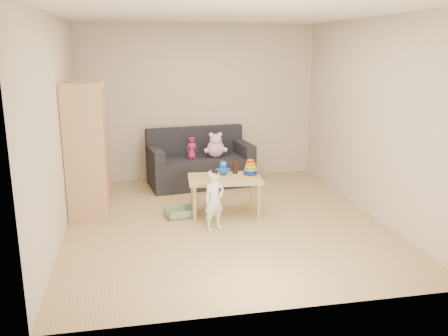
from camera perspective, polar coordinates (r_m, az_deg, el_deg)
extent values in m
plane|color=tan|center=(6.28, -0.01, -6.34)|extent=(4.50, 4.50, 0.00)
plane|color=white|center=(5.89, -0.01, 18.07)|extent=(4.50, 4.50, 0.00)
plane|color=beige|center=(8.15, -3.08, 7.84)|extent=(4.00, 0.00, 4.00)
plane|color=beige|center=(3.80, 6.50, 0.35)|extent=(4.00, 0.00, 4.00)
plane|color=beige|center=(5.90, -19.50, 4.59)|extent=(0.00, 4.50, 4.50)
plane|color=beige|center=(6.62, 17.32, 5.73)|extent=(0.00, 4.50, 4.50)
cube|color=tan|center=(6.67, -16.15, 2.31)|extent=(0.50, 0.99, 1.79)
cube|color=black|center=(7.83, -2.84, -0.37)|extent=(1.75, 1.04, 0.47)
cube|color=tan|center=(6.45, 0.10, -3.35)|extent=(1.02, 0.69, 0.51)
imported|color=white|center=(5.89, -1.17, -3.97)|extent=(0.32, 0.26, 0.73)
imported|color=#BA2257|center=(7.65, -3.90, 2.40)|extent=(0.21, 0.17, 0.35)
cylinder|color=#E4A40C|center=(6.46, 3.20, -0.86)|extent=(0.19, 0.19, 0.02)
cylinder|color=silver|center=(6.44, 3.21, 0.08)|extent=(0.02, 0.02, 0.22)
torus|color=#0C13C6|center=(6.46, 3.20, -0.58)|extent=(0.20, 0.20, 0.04)
torus|color=green|center=(6.44, 3.21, -0.20)|extent=(0.18, 0.18, 0.04)
torus|color=#FDA60D|center=(6.43, 3.21, 0.17)|extent=(0.16, 0.16, 0.04)
torus|color=orange|center=(6.42, 3.22, 0.52)|extent=(0.13, 0.13, 0.04)
torus|color=red|center=(6.41, 3.22, 0.85)|extent=(0.11, 0.11, 0.04)
cylinder|color=black|center=(6.57, 1.36, 0.07)|extent=(0.08, 0.08, 0.17)
cylinder|color=black|center=(6.54, 1.36, 0.92)|extent=(0.03, 0.03, 0.05)
cylinder|color=black|center=(6.54, 1.36, 1.16)|extent=(0.04, 0.04, 0.01)
cube|color=gold|center=(6.46, -1.36, -0.88)|extent=(0.22, 0.22, 0.02)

